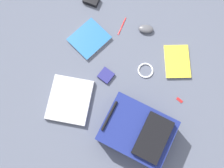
% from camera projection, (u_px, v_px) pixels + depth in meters
% --- Properties ---
extents(ground_plane, '(3.51, 3.51, 0.00)m').
position_uv_depth(ground_plane, '(116.00, 80.00, 1.71)').
color(ground_plane, '#4C5160').
extents(backpack, '(0.35, 0.43, 0.21)m').
position_uv_depth(backpack, '(138.00, 132.00, 1.53)').
color(backpack, navy).
rests_on(backpack, ground_plane).
extents(laptop, '(0.37, 0.34, 0.03)m').
position_uv_depth(laptop, '(70.00, 100.00, 1.66)').
color(laptop, '#929296').
rests_on(laptop, ground_plane).
extents(book_blue, '(0.31, 0.30, 0.02)m').
position_uv_depth(book_blue, '(89.00, 39.00, 1.77)').
color(book_blue, silver).
rests_on(book_blue, ground_plane).
extents(book_manual, '(0.29, 0.26, 0.02)m').
position_uv_depth(book_manual, '(177.00, 62.00, 1.73)').
color(book_manual, silver).
rests_on(book_manual, ground_plane).
extents(computer_mouse, '(0.09, 0.12, 0.04)m').
position_uv_depth(computer_mouse, '(146.00, 29.00, 1.78)').
color(computer_mouse, '#4C4C51').
rests_on(computer_mouse, ground_plane).
extents(cable_coil, '(0.11, 0.11, 0.01)m').
position_uv_depth(cable_coil, '(146.00, 70.00, 1.72)').
color(cable_coil, silver).
rests_on(cable_coil, ground_plane).
extents(power_brick, '(0.08, 0.11, 0.03)m').
position_uv_depth(power_brick, '(91.00, 0.00, 1.84)').
color(power_brick, black).
rests_on(power_brick, ground_plane).
extents(pen_black, '(0.15, 0.01, 0.01)m').
position_uv_depth(pen_black, '(122.00, 26.00, 1.81)').
color(pen_black, red).
rests_on(pen_black, ground_plane).
extents(earbud_pouch, '(0.11, 0.11, 0.02)m').
position_uv_depth(earbud_pouch, '(106.00, 76.00, 1.71)').
color(earbud_pouch, navy).
rests_on(earbud_pouch, ground_plane).
extents(usb_stick, '(0.03, 0.05, 0.01)m').
position_uv_depth(usb_stick, '(180.00, 100.00, 1.67)').
color(usb_stick, '#B21919').
rests_on(usb_stick, ground_plane).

